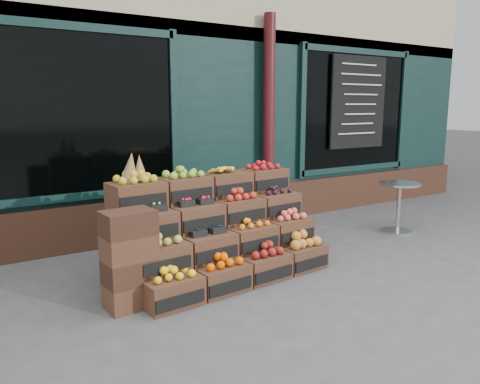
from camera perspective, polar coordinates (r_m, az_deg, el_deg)
ground at (r=5.28m, az=6.04°, el=-10.07°), size 60.00×60.00×0.00m
shop_facade at (r=9.49m, az=-13.94°, el=13.53°), size 12.00×6.24×4.80m
crate_display at (r=5.21m, az=-2.72°, el=-5.32°), size 2.30×1.25×1.40m
spare_crates at (r=4.45m, az=-13.30°, el=-8.01°), size 0.48×0.35×0.92m
bistro_table at (r=7.24m, az=18.78°, el=-1.11°), size 0.59×0.59×0.74m
shopkeeper at (r=7.13m, az=-17.36°, el=3.38°), size 0.79×0.56×2.05m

